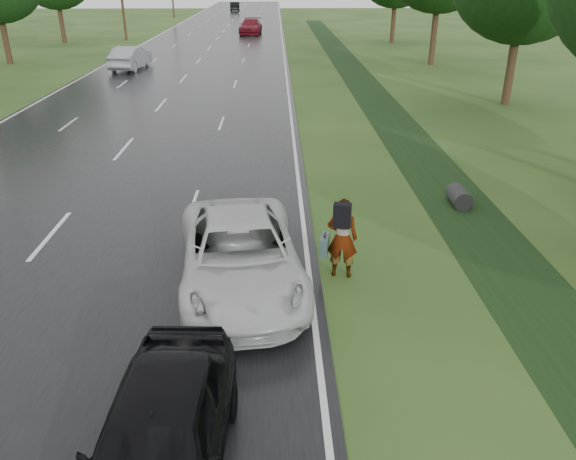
{
  "coord_description": "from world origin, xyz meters",
  "views": [
    {
      "loc": [
        6.01,
        -5.59,
        6.4
      ],
      "look_at": [
        6.26,
        5.45,
        1.3
      ],
      "focal_mm": 35.0,
      "sensor_mm": 36.0,
      "label": 1
    }
  ],
  "objects_px": {
    "pedestrian": "(341,237)",
    "white_pickup": "(240,255)",
    "dark_sedan": "(160,439)",
    "silver_sedan": "(130,58)"
  },
  "relations": [
    {
      "from": "pedestrian",
      "to": "dark_sedan",
      "type": "bearing_deg",
      "value": 74.02
    },
    {
      "from": "white_pickup",
      "to": "silver_sedan",
      "type": "height_order",
      "value": "silver_sedan"
    },
    {
      "from": "pedestrian",
      "to": "dark_sedan",
      "type": "distance_m",
      "value": 6.48
    },
    {
      "from": "dark_sedan",
      "to": "silver_sedan",
      "type": "distance_m",
      "value": 36.95
    },
    {
      "from": "pedestrian",
      "to": "white_pickup",
      "type": "distance_m",
      "value": 2.3
    },
    {
      "from": "pedestrian",
      "to": "white_pickup",
      "type": "relative_size",
      "value": 0.34
    },
    {
      "from": "pedestrian",
      "to": "dark_sedan",
      "type": "xyz_separation_m",
      "value": [
        -3.02,
        -5.74,
        -0.19
      ]
    },
    {
      "from": "pedestrian",
      "to": "silver_sedan",
      "type": "xyz_separation_m",
      "value": [
        -11.73,
        30.17,
        -0.15
      ]
    },
    {
      "from": "pedestrian",
      "to": "white_pickup",
      "type": "bearing_deg",
      "value": 23.76
    },
    {
      "from": "white_pickup",
      "to": "silver_sedan",
      "type": "xyz_separation_m",
      "value": [
        -9.49,
        30.65,
        0.02
      ]
    }
  ]
}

